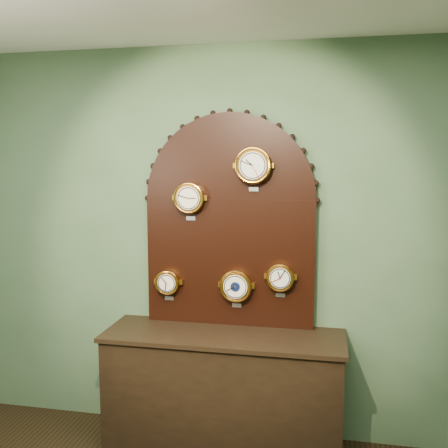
% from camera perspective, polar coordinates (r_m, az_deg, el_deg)
% --- Properties ---
extents(wall_back, '(4.00, 0.00, 4.00)m').
position_cam_1_polar(wall_back, '(3.64, 0.78, -2.32)').
color(wall_back, '#476444').
rests_on(wall_back, ground).
extents(shop_counter, '(1.60, 0.50, 0.80)m').
position_cam_1_polar(shop_counter, '(3.69, -0.06, -18.51)').
color(shop_counter, black).
rests_on(shop_counter, ground_plane).
extents(display_board, '(1.26, 0.06, 1.53)m').
position_cam_1_polar(display_board, '(3.56, 0.64, 1.13)').
color(display_board, black).
rests_on(display_board, shop_counter).
extents(roman_clock, '(0.22, 0.08, 0.27)m').
position_cam_1_polar(roman_clock, '(3.55, -3.91, 2.94)').
color(roman_clock, orange).
rests_on(roman_clock, display_board).
extents(arabic_clock, '(0.25, 0.08, 0.30)m').
position_cam_1_polar(arabic_clock, '(3.45, 3.30, 6.58)').
color(arabic_clock, orange).
rests_on(arabic_clock, display_board).
extents(hygrometer, '(0.18, 0.08, 0.23)m').
position_cam_1_polar(hygrometer, '(3.69, -6.34, -6.51)').
color(hygrometer, orange).
rests_on(hygrometer, display_board).
extents(barometer, '(0.23, 0.08, 0.28)m').
position_cam_1_polar(barometer, '(3.58, 1.36, -6.96)').
color(barometer, orange).
rests_on(barometer, display_board).
extents(tide_clock, '(0.19, 0.08, 0.25)m').
position_cam_1_polar(tide_clock, '(3.52, 6.35, -5.98)').
color(tide_clock, orange).
rests_on(tide_clock, display_board).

